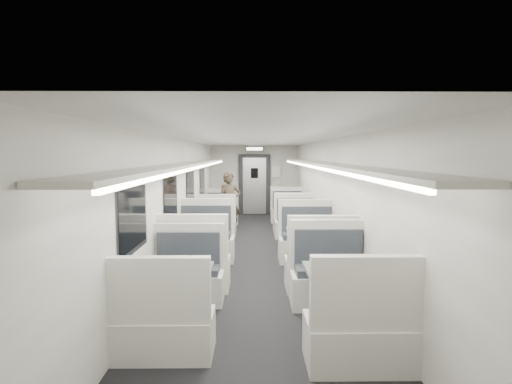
{
  "coord_description": "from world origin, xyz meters",
  "views": [
    {
      "loc": [
        -0.08,
        -7.89,
        2.11
      ],
      "look_at": [
        0.02,
        1.9,
        1.17
      ],
      "focal_mm": 28.0,
      "sensor_mm": 36.0,
      "label": 1
    }
  ],
  "objects_px": {
    "booth_right_b": "(298,229)",
    "booth_right_d": "(342,298)",
    "booth_right_c": "(313,251)",
    "passenger": "(229,203)",
    "booth_left_b": "(213,228)",
    "booth_left_d": "(178,295)",
    "vestibule_door": "(254,185)",
    "exit_sign": "(255,149)",
    "booth_left_a": "(220,216)",
    "booth_left_c": "(200,250)",
    "booth_right_a": "(289,214)"
  },
  "relations": [
    {
      "from": "passenger",
      "to": "exit_sign",
      "type": "xyz_separation_m",
      "value": [
        0.68,
        2.81,
        1.47
      ]
    },
    {
      "from": "booth_right_c",
      "to": "vestibule_door",
      "type": "height_order",
      "value": "vestibule_door"
    },
    {
      "from": "exit_sign",
      "to": "booth_right_d",
      "type": "bearing_deg",
      "value": -83.46
    },
    {
      "from": "booth_right_c",
      "to": "exit_sign",
      "type": "distance_m",
      "value": 6.79
    },
    {
      "from": "booth_right_b",
      "to": "booth_left_a",
      "type": "bearing_deg",
      "value": 135.07
    },
    {
      "from": "booth_left_b",
      "to": "booth_left_d",
      "type": "distance_m",
      "value": 4.51
    },
    {
      "from": "booth_left_b",
      "to": "booth_right_b",
      "type": "bearing_deg",
      "value": -3.18
    },
    {
      "from": "booth_right_c",
      "to": "exit_sign",
      "type": "bearing_deg",
      "value": 98.82
    },
    {
      "from": "booth_right_b",
      "to": "booth_right_d",
      "type": "xyz_separation_m",
      "value": [
        0.0,
        -4.58,
        0.02
      ]
    },
    {
      "from": "booth_left_d",
      "to": "booth_left_a",
      "type": "bearing_deg",
      "value": 90.0
    },
    {
      "from": "vestibule_door",
      "to": "booth_left_b",
      "type": "bearing_deg",
      "value": -102.47
    },
    {
      "from": "booth_left_d",
      "to": "exit_sign",
      "type": "relative_size",
      "value": 3.33
    },
    {
      "from": "booth_left_a",
      "to": "vestibule_door",
      "type": "xyz_separation_m",
      "value": [
        1.0,
        2.64,
        0.69
      ]
    },
    {
      "from": "booth_left_b",
      "to": "vestibule_door",
      "type": "bearing_deg",
      "value": 77.53
    },
    {
      "from": "booth_right_b",
      "to": "booth_right_d",
      "type": "distance_m",
      "value": 4.58
    },
    {
      "from": "booth_left_c",
      "to": "booth_left_b",
      "type": "bearing_deg",
      "value": 90.0
    },
    {
      "from": "passenger",
      "to": "vestibule_door",
      "type": "height_order",
      "value": "vestibule_door"
    },
    {
      "from": "exit_sign",
      "to": "vestibule_door",
      "type": "bearing_deg",
      "value": 90.0
    },
    {
      "from": "booth_left_b",
      "to": "booth_right_d",
      "type": "distance_m",
      "value": 5.1
    },
    {
      "from": "booth_left_b",
      "to": "booth_right_d",
      "type": "bearing_deg",
      "value": -66.9
    },
    {
      "from": "booth_right_a",
      "to": "passenger",
      "type": "relative_size",
      "value": 1.24
    },
    {
      "from": "booth_right_c",
      "to": "vestibule_door",
      "type": "bearing_deg",
      "value": 98.2
    },
    {
      "from": "booth_right_d",
      "to": "passenger",
      "type": "distance_m",
      "value": 6.16
    },
    {
      "from": "booth_right_a",
      "to": "booth_right_c",
      "type": "height_order",
      "value": "booth_right_c"
    },
    {
      "from": "booth_left_a",
      "to": "booth_right_a",
      "type": "relative_size",
      "value": 0.98
    },
    {
      "from": "booth_right_d",
      "to": "exit_sign",
      "type": "relative_size",
      "value": 3.54
    },
    {
      "from": "booth_right_c",
      "to": "booth_left_d",
      "type": "bearing_deg",
      "value": -133.7
    },
    {
      "from": "booth_left_c",
      "to": "booth_right_a",
      "type": "bearing_deg",
      "value": 66.11
    },
    {
      "from": "booth_left_b",
      "to": "booth_right_c",
      "type": "distance_m",
      "value": 3.14
    },
    {
      "from": "booth_left_a",
      "to": "booth_right_b",
      "type": "relative_size",
      "value": 0.96
    },
    {
      "from": "booth_right_a",
      "to": "exit_sign",
      "type": "xyz_separation_m",
      "value": [
        -1.0,
        1.88,
        1.92
      ]
    },
    {
      "from": "vestibule_door",
      "to": "exit_sign",
      "type": "bearing_deg",
      "value": -90.0
    },
    {
      "from": "passenger",
      "to": "booth_left_d",
      "type": "bearing_deg",
      "value": -107.63
    },
    {
      "from": "booth_left_d",
      "to": "booth_right_d",
      "type": "xyz_separation_m",
      "value": [
        2.0,
        -0.18,
        0.02
      ]
    },
    {
      "from": "booth_right_d",
      "to": "vestibule_door",
      "type": "bearing_deg",
      "value": 96.2
    },
    {
      "from": "booth_left_c",
      "to": "passenger",
      "type": "bearing_deg",
      "value": 84.96
    },
    {
      "from": "booth_left_c",
      "to": "vestibule_door",
      "type": "xyz_separation_m",
      "value": [
        1.0,
        6.88,
        0.63
      ]
    },
    {
      "from": "booth_left_c",
      "to": "booth_left_d",
      "type": "relative_size",
      "value": 1.1
    },
    {
      "from": "booth_left_a",
      "to": "booth_right_c",
      "type": "bearing_deg",
      "value": -65.05
    },
    {
      "from": "booth_left_d",
      "to": "vestibule_door",
      "type": "bearing_deg",
      "value": 83.68
    },
    {
      "from": "booth_right_c",
      "to": "booth_right_d",
      "type": "relative_size",
      "value": 1.02
    },
    {
      "from": "booth_right_d",
      "to": "exit_sign",
      "type": "height_order",
      "value": "exit_sign"
    },
    {
      "from": "passenger",
      "to": "vestibule_door",
      "type": "relative_size",
      "value": 0.78
    },
    {
      "from": "exit_sign",
      "to": "booth_right_a",
      "type": "bearing_deg",
      "value": -61.93
    },
    {
      "from": "booth_right_a",
      "to": "vestibule_door",
      "type": "relative_size",
      "value": 0.96
    },
    {
      "from": "booth_right_a",
      "to": "booth_left_a",
      "type": "bearing_deg",
      "value": -172.23
    },
    {
      "from": "booth_left_d",
      "to": "booth_right_c",
      "type": "bearing_deg",
      "value": 46.3
    },
    {
      "from": "booth_right_a",
      "to": "booth_left_c",
      "type": "bearing_deg",
      "value": -113.89
    },
    {
      "from": "booth_right_d",
      "to": "vestibule_door",
      "type": "xyz_separation_m",
      "value": [
        -1.0,
        9.21,
        0.65
      ]
    },
    {
      "from": "passenger",
      "to": "booth_right_d",
      "type": "bearing_deg",
      "value": -88.59
    }
  ]
}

